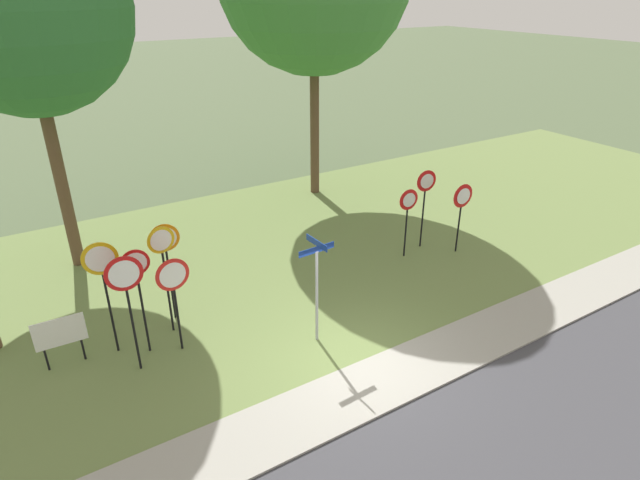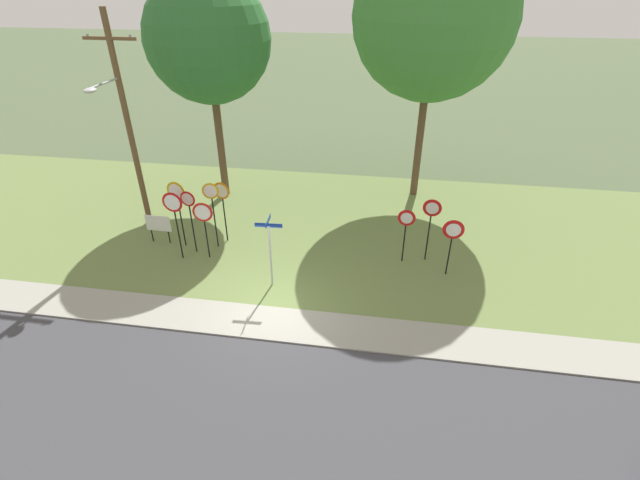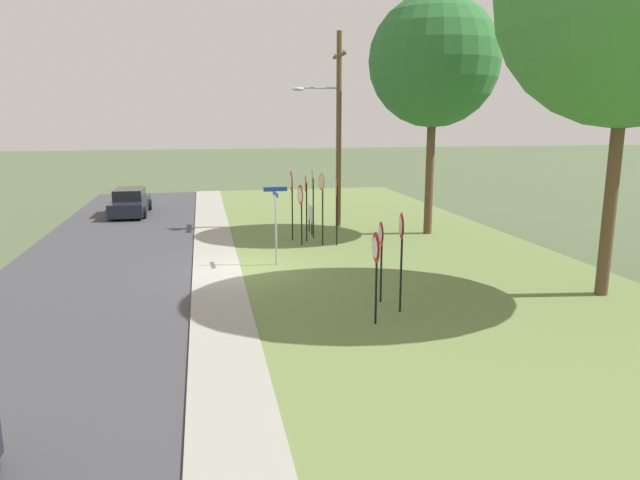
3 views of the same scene
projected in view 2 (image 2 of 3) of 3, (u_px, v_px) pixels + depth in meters
ground_plane at (276, 308)px, 15.35m from camera, size 160.00×160.00×0.00m
road_asphalt at (231, 429)px, 11.28m from camera, size 44.00×6.40×0.01m
sidewalk_strip at (270, 323)px, 14.66m from camera, size 44.00×1.60×0.06m
grass_median at (307, 224)px, 20.43m from camera, size 44.00×12.00×0.04m
stop_sign_near_left at (212, 202)px, 17.66m from camera, size 0.66×0.13×2.88m
stop_sign_near_right at (222, 199)px, 18.14m from camera, size 0.71×0.16×2.69m
stop_sign_far_left at (190, 210)px, 17.39m from camera, size 0.62×0.12×2.71m
stop_sign_far_center at (177, 200)px, 17.71m from camera, size 0.78×0.13×2.89m
stop_sign_far_right at (174, 211)px, 16.88m from camera, size 0.80×0.10×2.89m
stop_sign_center_tall at (204, 218)px, 17.09m from camera, size 0.78×0.11×2.44m
yield_sign_near_left at (453, 235)px, 16.12m from camera, size 0.77×0.11×2.33m
yield_sign_near_right at (431, 216)px, 16.86m from camera, size 0.70×0.14×2.65m
yield_sign_far_left at (406, 224)px, 16.91m from camera, size 0.67×0.12×2.28m
street_name_post at (270, 246)px, 15.62m from camera, size 0.96×0.82×2.72m
utility_pole at (125, 120)px, 18.00m from camera, size 2.10×2.27×8.80m
notice_board at (158, 225)px, 18.62m from camera, size 1.10×0.07×1.25m
oak_tree_left at (208, 40)px, 19.44m from camera, size 5.48×5.48×10.10m
oak_tree_right at (434, 17)px, 19.01m from camera, size 7.02×7.02×11.74m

